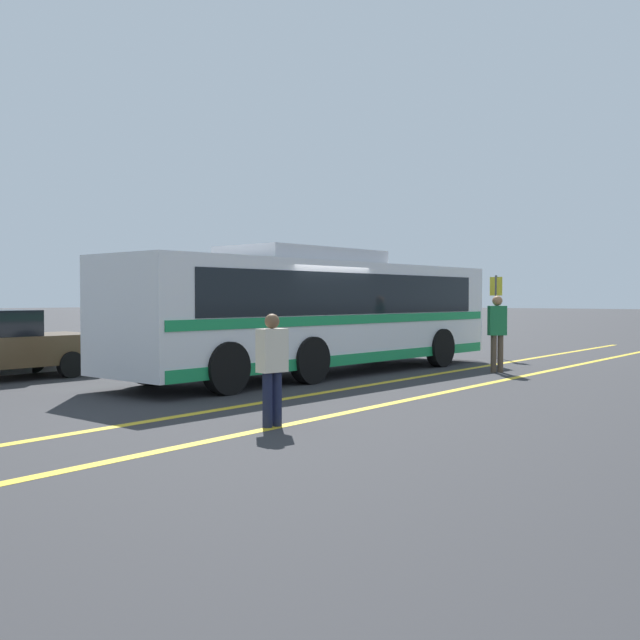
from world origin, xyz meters
TOP-DOWN VIEW (x-y plane):
  - ground_plane at (0.00, 0.00)m, footprint 220.00×220.00m
  - lane_strip_0 at (1.02, -2.00)m, footprint 31.20×0.20m
  - lane_strip_1 at (1.02, -3.81)m, footprint 31.20×0.20m
  - curb_strip at (1.02, 5.94)m, footprint 39.20×0.36m
  - transit_bus at (1.00, 0.20)m, footprint 11.61×3.06m
  - pedestrian_0 at (3.96, -2.95)m, footprint 0.45×0.46m
  - pedestrian_1 at (-5.12, -3.74)m, footprint 0.45×0.29m
  - bus_stop_sign at (8.06, -1.03)m, footprint 0.07×0.40m

SIDE VIEW (x-z plane):
  - ground_plane at x=0.00m, z-range 0.00..0.00m
  - lane_strip_0 at x=1.02m, z-range 0.00..0.01m
  - lane_strip_1 at x=1.02m, z-range 0.00..0.01m
  - curb_strip at x=1.02m, z-range 0.00..0.15m
  - pedestrian_1 at x=-5.12m, z-range 0.10..1.69m
  - pedestrian_0 at x=3.96m, z-range 0.14..2.01m
  - transit_bus at x=1.00m, z-range 0.04..2.98m
  - bus_stop_sign at x=8.06m, z-range 0.32..2.81m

